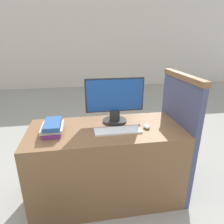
{
  "coord_description": "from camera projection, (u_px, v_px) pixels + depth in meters",
  "views": [
    {
      "loc": [
        -0.21,
        -1.34,
        1.56
      ],
      "look_at": [
        0.06,
        0.29,
        0.94
      ],
      "focal_mm": 32.0,
      "sensor_mm": 36.0,
      "label": 1
    }
  ],
  "objects": [
    {
      "name": "book_stack",
      "position": [
        53.0,
        127.0,
        1.75
      ],
      "size": [
        0.18,
        0.27,
        0.1
      ],
      "color": "#7A3384",
      "rests_on": "desk"
    },
    {
      "name": "carrel_divider",
      "position": [
        177.0,
        134.0,
        2.04
      ],
      "size": [
        0.07,
        0.72,
        1.25
      ],
      "color": "#474C70",
      "rests_on": "ground_plane"
    },
    {
      "name": "mouse",
      "position": [
        147.0,
        126.0,
        1.85
      ],
      "size": [
        0.06,
        0.08,
        0.03
      ],
      "color": "white",
      "rests_on": "desk"
    },
    {
      "name": "desk",
      "position": [
        106.0,
        163.0,
        1.98
      ],
      "size": [
        1.42,
        0.65,
        0.77
      ],
      "color": "brown",
      "rests_on": "ground_plane"
    },
    {
      "name": "ground_plane",
      "position": [
        111.0,
        220.0,
        1.82
      ],
      "size": [
        20.0,
        20.0,
        0.0
      ],
      "primitive_type": "plane",
      "color": "#9E9E99"
    },
    {
      "name": "wall_back",
      "position": [
        84.0,
        43.0,
        6.29
      ],
      "size": [
        12.0,
        0.06,
        2.8
      ],
      "color": "silver",
      "rests_on": "ground_plane"
    },
    {
      "name": "monitor",
      "position": [
        115.0,
        101.0,
        1.92
      ],
      "size": [
        0.57,
        0.24,
        0.44
      ],
      "color": "#282828",
      "rests_on": "desk"
    },
    {
      "name": "keyboard",
      "position": [
        118.0,
        131.0,
        1.78
      ],
      "size": [
        0.42,
        0.15,
        0.02
      ],
      "color": "white",
      "rests_on": "desk"
    }
  ]
}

